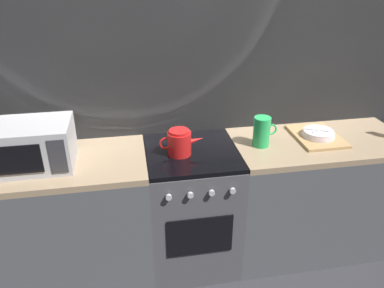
% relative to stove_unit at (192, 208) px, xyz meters
% --- Properties ---
extents(ground_plane, '(8.00, 8.00, 0.00)m').
position_rel_stove_unit_xyz_m(ground_plane, '(0.00, 0.00, -0.45)').
color(ground_plane, '#2D2D33').
extents(back_wall, '(3.60, 0.05, 2.40)m').
position_rel_stove_unit_xyz_m(back_wall, '(0.00, 0.32, 0.75)').
color(back_wall, gray).
rests_on(back_wall, ground_plane).
extents(counter_left, '(1.20, 0.60, 0.90)m').
position_rel_stove_unit_xyz_m(counter_left, '(-0.90, 0.00, 0.00)').
color(counter_left, '#515459').
rests_on(counter_left, ground_plane).
extents(stove_unit, '(0.60, 0.63, 0.90)m').
position_rel_stove_unit_xyz_m(stove_unit, '(0.00, 0.00, 0.00)').
color(stove_unit, '#4C4C51').
rests_on(stove_unit, ground_plane).
extents(counter_right, '(1.20, 0.60, 0.90)m').
position_rel_stove_unit_xyz_m(counter_right, '(0.90, 0.00, 0.00)').
color(counter_right, '#515459').
rests_on(counter_right, ground_plane).
extents(microwave, '(0.46, 0.35, 0.27)m').
position_rel_stove_unit_xyz_m(microwave, '(-0.95, -0.01, 0.59)').
color(microwave, '#B2B2B7').
rests_on(microwave, counter_left).
extents(kettle, '(0.28, 0.15, 0.17)m').
position_rel_stove_unit_xyz_m(kettle, '(-0.08, -0.02, 0.53)').
color(kettle, red).
rests_on(kettle, stove_unit).
extents(pitcher, '(0.16, 0.11, 0.20)m').
position_rel_stove_unit_xyz_m(pitcher, '(0.47, -0.00, 0.55)').
color(pitcher, green).
rests_on(pitcher, counter_right).
extents(dish_pile, '(0.30, 0.40, 0.07)m').
position_rel_stove_unit_xyz_m(dish_pile, '(0.88, 0.04, 0.47)').
color(dish_pile, tan).
rests_on(dish_pile, counter_right).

